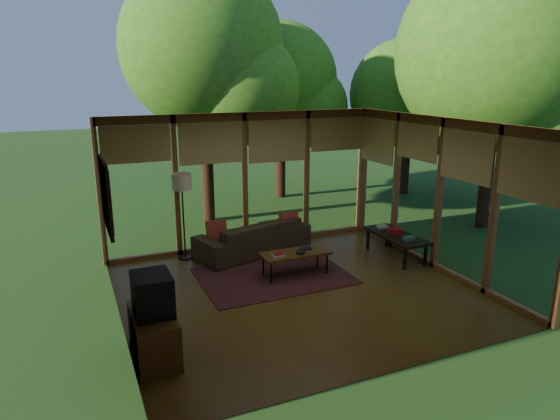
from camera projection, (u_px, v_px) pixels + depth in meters
name	position (u px, v px, depth m)	size (l,w,h in m)	color
floor	(298.00, 291.00, 8.10)	(5.50, 5.50, 0.00)	brown
ceiling	(300.00, 124.00, 7.39)	(5.50, 5.50, 0.00)	white
wall_left	(114.00, 233.00, 6.69)	(0.04, 5.00, 2.70)	silver
wall_front	(396.00, 266.00, 5.53)	(5.50, 0.04, 2.70)	silver
window_wall_back	(245.00, 181.00, 9.95)	(5.50, 0.12, 2.70)	brown
window_wall_right	(439.00, 195.00, 8.79)	(0.12, 5.00, 2.70)	brown
exterior_lawn	(401.00, 171.00, 18.25)	(40.00, 40.00, 0.00)	#244A1B
tree_nw	(202.00, 48.00, 11.05)	(3.65, 3.65, 5.80)	#331C12
tree_ne	(279.00, 81.00, 13.65)	(3.15, 3.15, 4.82)	#331C12
tree_se	(496.00, 53.00, 10.51)	(4.24, 4.24, 5.97)	#331C12
tree_far	(404.00, 95.00, 14.04)	(3.08, 3.08, 4.40)	#331C12
rug	(274.00, 276.00, 8.70)	(2.54, 1.80, 0.01)	maroon
sofa	(253.00, 237.00, 9.77)	(2.28, 0.89, 0.67)	#362E1B
pillow_left	(216.00, 230.00, 9.38)	(0.37, 0.12, 0.37)	maroon
pillow_right	(289.00, 221.00, 9.95)	(0.37, 0.12, 0.37)	maroon
ct_book_lower	(278.00, 255.00, 8.46)	(0.20, 0.15, 0.03)	beige
ct_book_upper	(278.00, 254.00, 8.45)	(0.16, 0.12, 0.03)	maroon
ct_book_side	(306.00, 248.00, 8.81)	(0.18, 0.14, 0.03)	black
ct_bowl	(301.00, 252.00, 8.56)	(0.16, 0.16, 0.07)	black
media_cabinet	(154.00, 335.00, 6.14)	(0.50, 1.00, 0.60)	brown
television	(152.00, 294.00, 6.00)	(0.45, 0.55, 0.50)	black
console_book_a	(409.00, 239.00, 9.15)	(0.20, 0.15, 0.07)	#386259
console_book_b	(395.00, 231.00, 9.54)	(0.25, 0.18, 0.11)	maroon
console_book_c	(383.00, 227.00, 9.90)	(0.20, 0.14, 0.05)	beige
floor_lamp	(182.00, 187.00, 9.18)	(0.36, 0.36, 1.65)	black
coffee_table	(295.00, 254.00, 8.65)	(1.20, 0.50, 0.43)	brown
side_console	(396.00, 237.00, 9.52)	(0.60, 1.40, 0.46)	black
wall_painting	(106.00, 196.00, 7.89)	(0.06, 1.35, 1.15)	black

